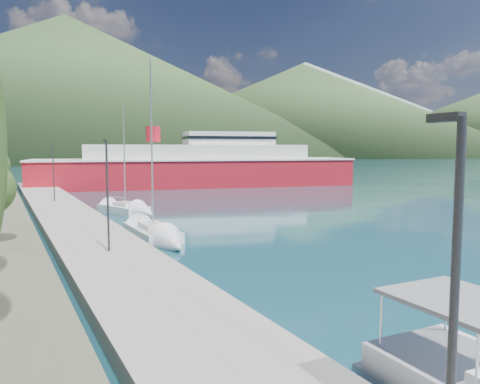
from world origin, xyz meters
TOP-DOWN VIEW (x-y plane):
  - ground at (0.00, 120.00)m, footprint 1400.00×1400.00m
  - quay at (-9.00, 26.00)m, footprint 5.00×88.00m
  - hills_far at (138.59, 618.73)m, footprint 1480.00×900.00m
  - hills_near at (98.04, 372.50)m, footprint 1010.00×520.00m
  - lamp_posts at (-9.00, 14.03)m, footprint 0.15×49.19m
  - sailboat_near at (-4.56, 16.73)m, footprint 2.57×9.33m
  - sailboat_mid at (-2.69, 30.83)m, footprint 4.98×8.24m
  - ferry at (15.73, 59.28)m, footprint 53.71×21.39m

SIDE VIEW (x-z plane):
  - ground at x=0.00m, z-range 0.00..0.00m
  - sailboat_near at x=-4.56m, z-range -6.37..7.01m
  - sailboat_mid at x=-2.69m, z-range -5.45..6.10m
  - quay at x=-9.00m, z-range 0.00..0.80m
  - ferry at x=15.73m, z-range -2.04..8.39m
  - lamp_posts at x=-9.00m, z-range 1.05..7.11m
  - hills_near at x=98.04m, z-range -8.32..106.68m
  - hills_far at x=138.59m, z-range -12.61..167.39m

